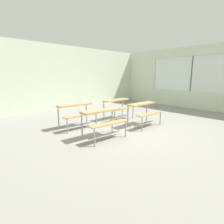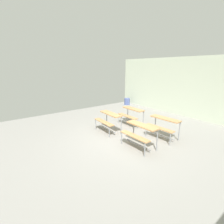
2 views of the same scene
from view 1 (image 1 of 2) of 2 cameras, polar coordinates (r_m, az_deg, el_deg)
The scene contains 7 objects.
ground at distance 5.29m, azimuth 6.17°, elevation -6.24°, with size 10.00×9.00×0.05m, color gray.
wall_back at distance 8.68m, azimuth -16.90°, elevation 10.57°, with size 10.00×0.12×3.00m, color beige.
wall_right at distance 9.35m, azimuth 28.04°, elevation 9.44°, with size 0.12×9.00×3.00m.
desk_bench_r0c0 at distance 4.47m, azimuth -2.74°, elevation -1.69°, with size 1.12×0.63×0.74m.
desk_bench_r0c1 at distance 5.67m, azimuth 10.47°, elevation 0.99°, with size 1.11×0.61×0.74m.
desk_bench_r1c0 at distance 5.46m, azimuth -11.35°, elevation 0.56°, with size 1.11×0.61×0.74m.
desk_bench_r1c1 at distance 6.45m, azimuth 2.07°, elevation 2.47°, with size 1.12×0.64×0.74m.
Camera 1 is at (-3.80, -3.30, 1.60)m, focal length 28.00 mm.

